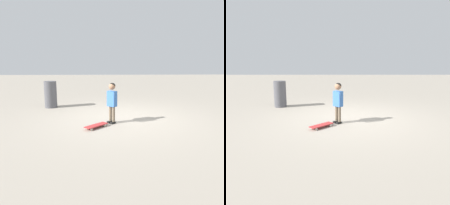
# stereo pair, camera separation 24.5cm
# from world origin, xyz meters

# --- Properties ---
(ground_plane) EXTENTS (50.00, 50.00, 0.00)m
(ground_plane) POSITION_xyz_m (0.00, 0.00, 0.00)
(ground_plane) COLOR #9E9384
(child_person) EXTENTS (0.28, 0.39, 1.06)m
(child_person) POSITION_xyz_m (0.35, 0.56, 0.66)
(child_person) COLOR brown
(child_person) RESTS_ON ground
(skateboard) EXTENTS (0.59, 0.58, 0.07)m
(skateboard) POSITION_xyz_m (0.75, 0.96, 0.06)
(skateboard) COLOR #B22D2D
(skateboard) RESTS_ON ground
(trash_bin) EXTENTS (0.43, 0.43, 0.94)m
(trash_bin) POSITION_xyz_m (2.44, -1.57, 0.47)
(trash_bin) COLOR #4C4C51
(trash_bin) RESTS_ON ground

